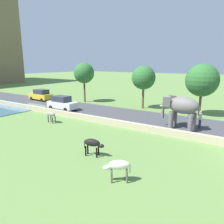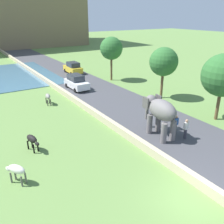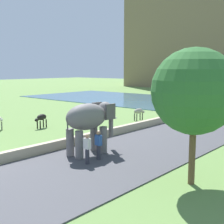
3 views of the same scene
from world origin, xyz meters
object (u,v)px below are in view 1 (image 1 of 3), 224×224
at_px(person_beside_elephant, 189,118).
at_px(car_yellow, 41,95).
at_px(person_trailing, 200,119).
at_px(cow_white, 118,166).
at_px(elephant, 181,107).
at_px(cow_black, 93,144).
at_px(cow_grey, 51,114).
at_px(car_white, 62,103).

relative_size(person_beside_elephant, car_yellow, 0.40).
distance_m(person_trailing, cow_white, 11.85).
distance_m(elephant, cow_black, 9.33).
xyz_separation_m(person_trailing, car_yellow, (1.84, 24.38, 0.03)).
xyz_separation_m(elephant, cow_white, (-10.46, 0.04, -1.20)).
relative_size(car_yellow, cow_white, 3.00).
distance_m(person_beside_elephant, car_yellow, 23.53).
relative_size(person_trailing, cow_grey, 1.15).
height_order(elephant, cow_grey, elephant).
distance_m(elephant, car_yellow, 23.14).
bearing_deg(car_white, person_trailing, -85.42).
bearing_deg(car_white, cow_grey, -144.69).
height_order(cow_grey, cow_black, same).
xyz_separation_m(cow_grey, cow_black, (-3.94, -8.41, 0.00)).
relative_size(elephant, person_trailing, 2.16).
distance_m(person_trailing, cow_black, 11.00).
bearing_deg(person_trailing, cow_white, 172.61).
bearing_deg(car_yellow, car_white, -111.27).
bearing_deg(cow_grey, car_yellow, 55.33).
relative_size(person_beside_elephant, cow_grey, 1.15).
bearing_deg(person_trailing, car_yellow, 85.68).
distance_m(cow_grey, cow_white, 12.70).
distance_m(person_trailing, cow_grey, 14.27).
xyz_separation_m(elephant, cow_black, (-8.76, 3.00, -1.20)).
bearing_deg(elephant, car_yellow, 82.22).
height_order(elephant, car_yellow, elephant).
xyz_separation_m(person_beside_elephant, car_white, (-1.22, 15.36, 0.03)).
relative_size(person_beside_elephant, car_white, 0.41).
distance_m(person_trailing, car_yellow, 24.45).
height_order(person_trailing, car_white, car_white).
xyz_separation_m(car_yellow, cow_black, (-11.88, -19.89, -0.06)).
relative_size(person_beside_elephant, person_trailing, 1.00).
height_order(person_trailing, cow_white, person_trailing).
height_order(elephant, person_trailing, elephant).
bearing_deg(elephant, cow_white, 179.79).
distance_m(person_beside_elephant, cow_black, 10.57).
height_order(car_white, cow_grey, car_white).
distance_m(person_beside_elephant, person_trailing, 0.94).
height_order(person_beside_elephant, person_trailing, same).
bearing_deg(cow_grey, cow_white, -116.41).
bearing_deg(person_beside_elephant, cow_grey, 116.67).
height_order(elephant, cow_black, elephant).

